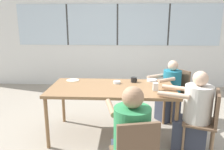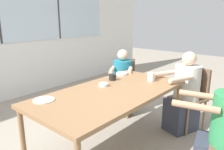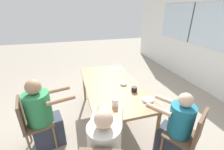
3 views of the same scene
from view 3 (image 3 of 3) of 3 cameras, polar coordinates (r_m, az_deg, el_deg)
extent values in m
plane|color=gray|center=(3.06, 0.00, -16.61)|extent=(16.00, 16.00, 0.00)
cube|color=#333333|center=(4.84, 27.97, 17.00)|extent=(0.04, 0.01, 1.03)
cube|color=olive|center=(2.63, 0.00, -3.99)|extent=(1.83, 0.92, 0.04)
cylinder|color=olive|center=(3.50, -10.53, -4.04)|extent=(0.05, 0.05, 0.74)
cylinder|color=olive|center=(2.13, -4.53, -25.64)|extent=(0.05, 0.05, 0.74)
cylinder|color=olive|center=(3.65, 2.38, -2.40)|extent=(0.05, 0.05, 0.74)
cylinder|color=olive|center=(2.37, 16.69, -20.45)|extent=(0.05, 0.05, 0.74)
cube|color=brown|center=(2.56, -26.18, -15.96)|extent=(0.48, 0.48, 0.03)
cube|color=brown|center=(2.44, -31.38, -12.63)|extent=(0.38, 0.12, 0.42)
cylinder|color=#8C6B4C|center=(2.83, -22.04, -16.85)|extent=(0.03, 0.03, 0.44)
cylinder|color=#8C6B4C|center=(2.57, -20.88, -21.47)|extent=(0.03, 0.03, 0.44)
cylinder|color=#8C6B4C|center=(2.84, -29.10, -18.16)|extent=(0.03, 0.03, 0.44)
cylinder|color=#8C6B4C|center=(2.59, -28.87, -22.91)|extent=(0.03, 0.03, 0.44)
cube|color=brown|center=(2.34, 24.79, -19.93)|extent=(0.55, 0.55, 0.03)
cube|color=brown|center=(2.18, 30.46, -17.15)|extent=(0.23, 0.34, 0.42)
cylinder|color=#8C6B4C|center=(2.41, 18.16, -24.89)|extent=(0.03, 0.03, 0.44)
cylinder|color=#8C6B4C|center=(2.64, 21.47, -20.16)|extent=(0.03, 0.03, 0.44)
cylinder|color=#8C6B4C|center=(2.60, 28.93, -22.67)|extent=(0.03, 0.03, 0.44)
cube|color=#333847|center=(2.69, -22.83, -19.12)|extent=(0.40, 0.48, 0.46)
cylinder|color=#2D844C|center=(2.41, -26.31, -11.18)|extent=(0.36, 0.36, 0.47)
sphere|color=#A37A5B|center=(2.25, -27.87, -4.02)|extent=(0.21, 0.21, 0.21)
cylinder|color=#A37A5B|center=(2.50, -20.26, -5.46)|extent=(0.14, 0.39, 0.06)
cylinder|color=#A37A5B|center=(2.22, -18.83, -9.12)|extent=(0.14, 0.39, 0.06)
cube|color=#333847|center=(2.50, 21.51, -22.80)|extent=(0.46, 0.43, 0.46)
cylinder|color=#1E7089|center=(2.20, 24.83, -15.23)|extent=(0.31, 0.31, 0.43)
sphere|color=#DBB293|center=(2.03, 26.31, -8.52)|extent=(0.18, 0.18, 0.18)
cylinder|color=#DBB293|center=(2.09, 17.28, -12.41)|extent=(0.32, 0.23, 0.06)
cylinder|color=#DBB293|center=(2.30, 20.29, -9.10)|extent=(0.32, 0.23, 0.06)
cylinder|color=beige|center=(1.72, -2.95, -24.81)|extent=(0.35, 0.35, 0.47)
sphere|color=#DBB293|center=(1.48, -3.23, -16.37)|extent=(0.19, 0.19, 0.19)
cylinder|color=#DBB293|center=(1.86, -6.93, -14.99)|extent=(0.38, 0.19, 0.06)
cylinder|color=#DBB293|center=(1.83, 3.12, -15.49)|extent=(0.38, 0.19, 0.06)
cylinder|color=black|center=(2.41, 8.46, -5.38)|extent=(0.09, 0.09, 0.08)
torus|color=black|center=(2.38, 8.91, -5.89)|extent=(0.01, 0.06, 0.06)
cube|color=silver|center=(2.05, 1.25, -10.41)|extent=(0.07, 0.07, 0.11)
cylinder|color=silver|center=(2.24, 13.39, -9.16)|extent=(0.16, 0.16, 0.03)
cylinder|color=silver|center=(2.61, 4.38, -3.34)|extent=(0.11, 0.11, 0.04)
cylinder|color=beige|center=(3.27, 2.10, 2.33)|extent=(0.21, 0.21, 0.01)
camera|label=1|loc=(3.19, -65.98, 5.15)|focal=35.00mm
camera|label=2|loc=(4.09, -29.05, 15.09)|focal=35.00mm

